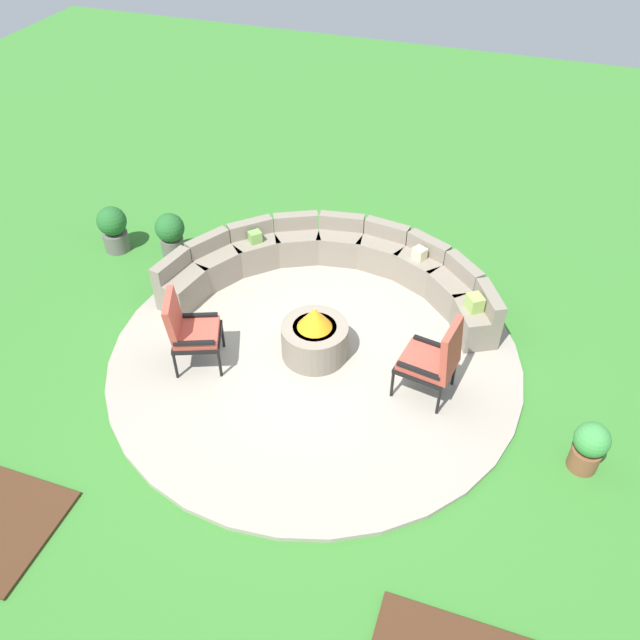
{
  "coord_description": "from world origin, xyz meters",
  "views": [
    {
      "loc": [
        1.94,
        -5.46,
        5.68
      ],
      "look_at": [
        0.0,
        0.2,
        0.45
      ],
      "focal_mm": 36.16,
      "sensor_mm": 36.0,
      "label": 1
    }
  ],
  "objects_px": {
    "curved_stone_bench": "(335,266)",
    "potted_plant_2": "(113,228)",
    "potted_plant_0": "(590,446)",
    "lounge_chair_front_right": "(435,359)",
    "fire_pit": "(315,337)",
    "potted_plant_1": "(171,234)",
    "lounge_chair_front_left": "(189,329)"
  },
  "relations": [
    {
      "from": "lounge_chair_front_left",
      "to": "potted_plant_2",
      "type": "relative_size",
      "value": 1.41
    },
    {
      "from": "potted_plant_1",
      "to": "lounge_chair_front_right",
      "type": "bearing_deg",
      "value": -20.2
    },
    {
      "from": "lounge_chair_front_right",
      "to": "lounge_chair_front_left",
      "type": "bearing_deg",
      "value": 108.15
    },
    {
      "from": "lounge_chair_front_right",
      "to": "potted_plant_1",
      "type": "xyz_separation_m",
      "value": [
        -4.21,
        1.55,
        -0.21
      ]
    },
    {
      "from": "potted_plant_1",
      "to": "potted_plant_2",
      "type": "height_order",
      "value": "potted_plant_1"
    },
    {
      "from": "potted_plant_0",
      "to": "potted_plant_2",
      "type": "distance_m",
      "value": 7.12
    },
    {
      "from": "fire_pit",
      "to": "lounge_chair_front_right",
      "type": "height_order",
      "value": "lounge_chair_front_right"
    },
    {
      "from": "curved_stone_bench",
      "to": "potted_plant_1",
      "type": "xyz_separation_m",
      "value": [
        -2.5,
        -0.11,
        0.07
      ]
    },
    {
      "from": "lounge_chair_front_left",
      "to": "potted_plant_0",
      "type": "height_order",
      "value": "lounge_chair_front_left"
    },
    {
      "from": "curved_stone_bench",
      "to": "potted_plant_2",
      "type": "height_order",
      "value": "curved_stone_bench"
    },
    {
      "from": "fire_pit",
      "to": "lounge_chair_front_left",
      "type": "xyz_separation_m",
      "value": [
        -1.36,
        -0.62,
        0.25
      ]
    },
    {
      "from": "potted_plant_2",
      "to": "lounge_chair_front_right",
      "type": "bearing_deg",
      "value": -15.7
    },
    {
      "from": "lounge_chair_front_left",
      "to": "potted_plant_0",
      "type": "distance_m",
      "value": 4.59
    },
    {
      "from": "lounge_chair_front_right",
      "to": "potted_plant_2",
      "type": "relative_size",
      "value": 1.49
    },
    {
      "from": "curved_stone_bench",
      "to": "lounge_chair_front_left",
      "type": "height_order",
      "value": "lounge_chair_front_left"
    },
    {
      "from": "fire_pit",
      "to": "potted_plant_0",
      "type": "distance_m",
      "value": 3.29
    },
    {
      "from": "lounge_chair_front_left",
      "to": "lounge_chair_front_right",
      "type": "distance_m",
      "value": 2.88
    },
    {
      "from": "curved_stone_bench",
      "to": "potted_plant_1",
      "type": "bearing_deg",
      "value": -177.6
    },
    {
      "from": "potted_plant_0",
      "to": "potted_plant_2",
      "type": "height_order",
      "value": "potted_plant_2"
    },
    {
      "from": "fire_pit",
      "to": "potted_plant_0",
      "type": "xyz_separation_m",
      "value": [
        3.23,
        -0.65,
        -0.0
      ]
    },
    {
      "from": "lounge_chair_front_left",
      "to": "potted_plant_2",
      "type": "bearing_deg",
      "value": -151.29
    },
    {
      "from": "potted_plant_0",
      "to": "potted_plant_2",
      "type": "bearing_deg",
      "value": 164.5
    },
    {
      "from": "lounge_chair_front_right",
      "to": "potted_plant_2",
      "type": "bearing_deg",
      "value": 83.83
    },
    {
      "from": "potted_plant_0",
      "to": "potted_plant_1",
      "type": "bearing_deg",
      "value": 161.31
    },
    {
      "from": "curved_stone_bench",
      "to": "potted_plant_2",
      "type": "distance_m",
      "value": 3.42
    },
    {
      "from": "lounge_chair_front_right",
      "to": "potted_plant_0",
      "type": "bearing_deg",
      "value": -95.38
    },
    {
      "from": "lounge_chair_front_right",
      "to": "potted_plant_2",
      "type": "xyz_separation_m",
      "value": [
        -5.12,
        1.44,
        -0.23
      ]
    },
    {
      "from": "fire_pit",
      "to": "potted_plant_0",
      "type": "height_order",
      "value": "fire_pit"
    },
    {
      "from": "lounge_chair_front_right",
      "to": "potted_plant_0",
      "type": "relative_size",
      "value": 1.71
    },
    {
      "from": "fire_pit",
      "to": "potted_plant_1",
      "type": "relative_size",
      "value": 1.14
    },
    {
      "from": "lounge_chair_front_left",
      "to": "curved_stone_bench",
      "type": "bearing_deg",
      "value": 129.52
    },
    {
      "from": "curved_stone_bench",
      "to": "potted_plant_2",
      "type": "bearing_deg",
      "value": -176.4
    }
  ]
}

